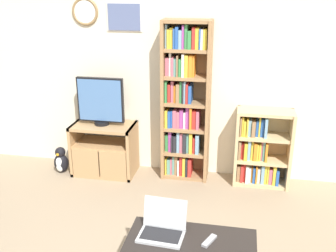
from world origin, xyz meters
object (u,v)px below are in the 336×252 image
Objects in this scene: coffee_table at (191,247)px; laptop at (163,226)px; bookshelf_tall at (185,102)px; bookshelf_short at (259,150)px; penguin_figurine at (61,161)px; television at (101,102)px; tv_stand at (104,149)px; remote_near_laptop at (209,241)px.

laptop reaches higher than coffee_table.
coffee_table is (0.35, -1.94, -0.53)m from bookshelf_tall.
laptop is at bearing -112.31° from bookshelf_short.
laptop reaches higher than penguin_figurine.
bookshelf_short is 2.03m from laptop.
television is 0.64× the size of bookshelf_short.
tv_stand is 1.32× the size of television.
tv_stand is at bearing -176.84° from bookshelf_short.
laptop is at bearing -45.43° from penguin_figurine.
bookshelf_short is 2.59× the size of laptop.
bookshelf_tall reaches higher than tv_stand.
tv_stand is at bearing -49.31° from television.
bookshelf_short is 2.00m from coffee_table.
television is at bearing 153.11° from remote_near_laptop.
bookshelf_short is at bearing 71.00° from laptop.
television is 1.00m from bookshelf_tall.
tv_stand reaches higher than coffee_table.
penguin_figurine is at bearing 137.88° from laptop.
tv_stand is 0.61m from television.
bookshelf_tall is 5.39× the size of laptop.
bookshelf_short is at bearing 3.16° from tv_stand.
laptop is (1.12, -1.79, -0.39)m from television.
bookshelf_tall reaches higher than penguin_figurine.
tv_stand is 2.10m from laptop.
remote_near_laptop is (0.36, -0.04, -0.05)m from laptop.
television is 1.65× the size of laptop.
coffee_table is at bearing -53.93° from television.
bookshelf_short is 5.54× the size of remote_near_laptop.
remote_near_laptop is at bearing 5.52° from coffee_table.
television is 2.15m from laptop.
bookshelf_tall is (0.98, 0.12, 0.62)m from tv_stand.
television is at bearing 130.69° from tv_stand.
bookshelf_tall is 1.93m from laptop.
coffee_table is (-0.55, -1.93, -0.00)m from bookshelf_short.
bookshelf_tall is 5.60× the size of penguin_figurine.
bookshelf_tall reaches higher than remote_near_laptop.
coffee_table is (1.34, -1.84, -0.51)m from television.
television is 0.31× the size of bookshelf_tall.
remote_near_laptop is (0.13, 0.01, 0.07)m from coffee_table.
bookshelf_tall is 2.04m from coffee_table.
bookshelf_tall is at bearing 6.75° from tv_stand.
laptop is at bearing -86.25° from bookshelf_tall.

